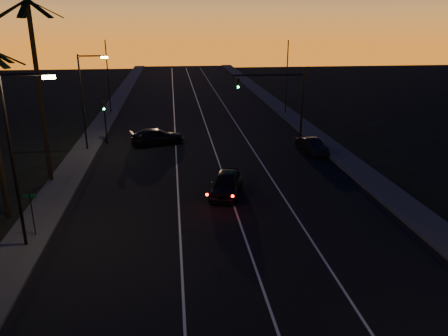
{
  "coord_description": "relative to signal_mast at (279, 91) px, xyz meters",
  "views": [
    {
      "loc": [
        -3.14,
        -1.33,
        11.21
      ],
      "look_at": [
        -0.19,
        23.54,
        2.73
      ],
      "focal_mm": 35.0,
      "sensor_mm": 36.0,
      "label": 1
    }
  ],
  "objects": [
    {
      "name": "road",
      "position": [
        -7.14,
        -9.99,
        -4.78
      ],
      "size": [
        20.0,
        170.0,
        0.01
      ],
      "primitive_type": "cube",
      "color": "black",
      "rests_on": "ground"
    },
    {
      "name": "sidewalk_left",
      "position": [
        -18.34,
        -9.99,
        -4.7
      ],
      "size": [
        2.4,
        170.0,
        0.16
      ],
      "primitive_type": "cube",
      "color": "#3A3A37",
      "rests_on": "ground"
    },
    {
      "name": "sidewalk_right",
      "position": [
        4.06,
        -9.99,
        -4.7
      ],
      "size": [
        2.4,
        170.0,
        0.16
      ],
      "primitive_type": "cube",
      "color": "#3A3A37",
      "rests_on": "ground"
    },
    {
      "name": "lane_stripe_left",
      "position": [
        -10.14,
        -9.99,
        -4.76
      ],
      "size": [
        0.12,
        160.0,
        0.01
      ],
      "primitive_type": "cube",
      "color": "silver",
      "rests_on": "road"
    },
    {
      "name": "lane_stripe_mid",
      "position": [
        -6.64,
        -9.99,
        -4.76
      ],
      "size": [
        0.12,
        160.0,
        0.01
      ],
      "primitive_type": "cube",
      "color": "silver",
      "rests_on": "road"
    },
    {
      "name": "lane_stripe_right",
      "position": [
        -3.14,
        -9.99,
        -4.76
      ],
      "size": [
        0.12,
        160.0,
        0.01
      ],
      "primitive_type": "cube",
      "color": "silver",
      "rests_on": "road"
    },
    {
      "name": "palm_far",
      "position": [
        -19.34,
        -9.99,
        2.83
      ],
      "size": [
        4.25,
        4.16,
        12.53
      ],
      "color": "black",
      "rests_on": "ground"
    },
    {
      "name": "streetlight_left_near",
      "position": [
        -17.84,
        -19.99,
        0.54
      ],
      "size": [
        2.55,
        0.26,
        9.0
      ],
      "color": "black",
      "rests_on": "ground"
    },
    {
      "name": "streetlight_left_far",
      "position": [
        -17.82,
        -1.99,
        0.28
      ],
      "size": [
        2.55,
        0.26,
        8.5
      ],
      "color": "black",
      "rests_on": "ground"
    },
    {
      "name": "street_sign",
      "position": [
        -17.94,
        -18.99,
        -3.13
      ],
      "size": [
        0.7,
        0.06,
        2.6
      ],
      "color": "black",
      "rests_on": "ground"
    },
    {
      "name": "signal_mast",
      "position": [
        0.0,
        0.0,
        0.0
      ],
      "size": [
        7.1,
        0.41,
        7.0
      ],
      "color": "black",
      "rests_on": "ground"
    },
    {
      "name": "signal_post",
      "position": [
        -16.64,
        -0.01,
        -1.89
      ],
      "size": [
        0.28,
        0.37,
        4.2
      ],
      "color": "black",
      "rests_on": "ground"
    },
    {
      "name": "far_pole_left",
      "position": [
        -18.14,
        15.01,
        -0.28
      ],
      "size": [
        0.14,
        0.14,
        9.0
      ],
      "primitive_type": "cylinder",
      "color": "black",
      "rests_on": "ground"
    },
    {
      "name": "far_pole_right",
      "position": [
        3.86,
        12.01,
        -0.28
      ],
      "size": [
        0.14,
        0.14,
        9.0
      ],
      "primitive_type": "cylinder",
      "color": "black",
      "rests_on": "ground"
    },
    {
      "name": "lead_car",
      "position": [
        -6.88,
        -14.03,
        -3.98
      ],
      "size": [
        3.12,
        5.47,
        1.59
      ],
      "color": "black",
      "rests_on": "road"
    },
    {
      "name": "right_car",
      "position": [
        1.86,
        -5.26,
        -4.11
      ],
      "size": [
        2.17,
        4.19,
        1.31
      ],
      "color": "black",
      "rests_on": "road"
    },
    {
      "name": "cross_car",
      "position": [
        -11.86,
        -0.71,
        -4.02
      ],
      "size": [
        5.52,
        3.37,
        1.49
      ],
      "color": "black",
      "rests_on": "road"
    }
  ]
}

